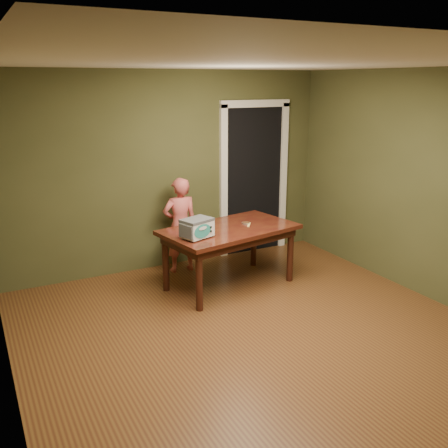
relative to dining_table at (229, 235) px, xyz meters
name	(u,v)px	position (x,y,z in m)	size (l,w,h in m)	color
floor	(268,344)	(-0.35, -1.45, -0.65)	(5.00, 5.00, 0.00)	brown
room_shell	(273,169)	(-0.35, -1.45, 1.06)	(4.52, 5.02, 2.61)	#474927
doorway	(244,178)	(0.95, 1.33, 0.41)	(1.10, 0.66, 2.25)	black
dining_table	(229,235)	(0.00, 0.00, 0.00)	(1.73, 1.17, 0.75)	#350E0C
toy_oven	(197,227)	(-0.52, -0.19, 0.22)	(0.41, 0.34, 0.22)	#4C4F54
baking_pan	(246,223)	(0.25, 0.04, 0.11)	(0.10, 0.10, 0.02)	silver
spatula	(249,225)	(0.27, -0.01, 0.10)	(0.18, 0.03, 0.01)	#FAD26C
child	(180,225)	(-0.33, 0.75, -0.02)	(0.46, 0.30, 1.26)	#C95653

